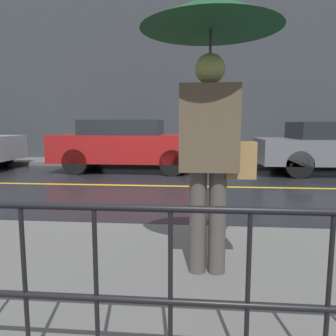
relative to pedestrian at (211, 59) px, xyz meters
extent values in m
plane|color=black|center=(-1.53, 4.52, -1.89)|extent=(80.00, 80.00, 0.00)
cube|color=#60605E|center=(-1.53, -0.07, -1.83)|extent=(28.00, 2.72, 0.12)
cube|color=#60605E|center=(-1.53, 8.57, -1.83)|extent=(28.00, 1.65, 0.12)
cube|color=gold|center=(-1.53, 4.52, -1.89)|extent=(25.20, 0.12, 0.01)
cube|color=#383D42|center=(-1.53, 9.54, 1.30)|extent=(28.00, 0.30, 6.38)
cylinder|color=black|center=(-0.97, -1.18, -1.34)|extent=(0.02, 0.02, 0.86)
cylinder|color=black|center=(-0.60, -1.18, -1.34)|extent=(0.02, 0.02, 0.86)
cylinder|color=black|center=(-0.22, -1.18, -1.34)|extent=(0.02, 0.02, 0.86)
cylinder|color=black|center=(0.15, -1.18, -1.34)|extent=(0.02, 0.02, 0.86)
cylinder|color=black|center=(0.53, -1.18, -1.34)|extent=(0.02, 0.02, 0.86)
cylinder|color=#4C4742|center=(-0.09, 0.00, -1.33)|extent=(0.14, 0.14, 0.88)
cylinder|color=#4C4742|center=(0.08, 0.00, -1.33)|extent=(0.14, 0.14, 0.88)
cube|color=brown|center=(0.00, 0.00, -0.55)|extent=(0.48, 0.29, 0.70)
sphere|color=#95984F|center=(0.00, 0.00, -0.08)|extent=(0.24, 0.24, 0.24)
cylinder|color=#262628|center=(0.00, 0.00, -0.16)|extent=(0.02, 0.02, 0.77)
cone|color=#144723|center=(0.00, 0.00, 0.35)|extent=(1.12, 1.12, 0.25)
cube|color=#9E7A47|center=(0.26, 0.00, -0.80)|extent=(0.24, 0.12, 0.30)
cylinder|color=black|center=(-6.49, 7.53, -1.54)|extent=(0.71, 0.22, 0.71)
cube|color=maroon|center=(-2.10, 6.76, -1.20)|extent=(4.34, 1.73, 0.78)
cube|color=#1E2328|center=(-2.27, 6.76, -0.60)|extent=(2.26, 1.60, 0.43)
cylinder|color=black|center=(-0.75, 7.52, -1.54)|extent=(0.71, 0.22, 0.71)
cylinder|color=black|center=(-0.75, 6.01, -1.54)|extent=(0.71, 0.22, 0.71)
cylinder|color=black|center=(-3.44, 7.52, -1.54)|extent=(0.71, 0.22, 0.71)
cylinder|color=black|center=(-3.44, 6.01, -1.54)|extent=(0.71, 0.22, 0.71)
cylinder|color=black|center=(2.52, 7.62, -1.54)|extent=(0.71, 0.22, 0.71)
cylinder|color=black|center=(2.52, 5.90, -1.54)|extent=(0.71, 0.22, 0.71)
camera|label=1|loc=(-0.10, -2.70, -0.51)|focal=35.00mm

